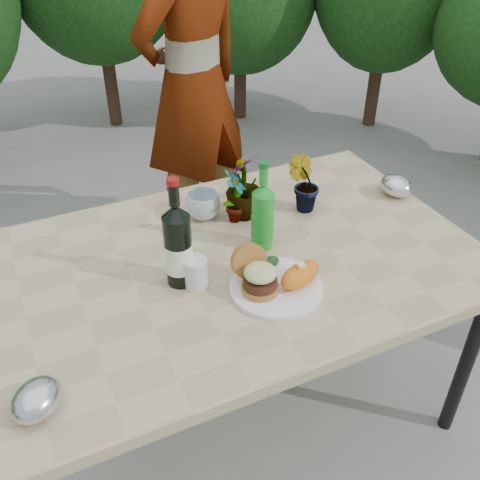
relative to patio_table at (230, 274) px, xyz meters
name	(u,v)px	position (x,y,z in m)	size (l,w,h in m)	color
ground	(232,408)	(0.00, 0.00, -0.69)	(80.00, 80.00, 0.00)	slate
patio_table	(230,274)	(0.00, 0.00, 0.00)	(1.60, 1.00, 0.75)	tan
shrub_hedge	(144,23)	(0.22, 1.53, 0.43)	(6.93, 5.13, 2.00)	#382316
dinner_plate	(276,287)	(0.07, -0.19, 0.06)	(0.28, 0.28, 0.01)	white
burger_stack	(257,275)	(0.01, -0.17, 0.12)	(0.11, 0.16, 0.11)	#B7722D
sweet_potato	(300,275)	(0.14, -0.21, 0.10)	(0.15, 0.08, 0.06)	orange
grilled_veg	(267,263)	(0.09, -0.10, 0.09)	(0.08, 0.05, 0.03)	olive
wine_bottle	(178,246)	(-0.18, -0.03, 0.19)	(0.08, 0.08, 0.35)	black
sparkling_water	(262,217)	(0.13, 0.03, 0.17)	(0.07, 0.07, 0.31)	#1A9426
plastic_cup	(196,273)	(-0.14, -0.07, 0.10)	(0.07, 0.07, 0.10)	silver
seedling_left	(235,197)	(0.11, 0.20, 0.16)	(0.11, 0.07, 0.20)	#1E501B
seedling_mid	(304,184)	(0.37, 0.17, 0.16)	(0.11, 0.09, 0.21)	#28561D
seedling_right	(245,186)	(0.16, 0.22, 0.18)	(0.13, 0.13, 0.24)	#24541C
blue_bowl	(203,206)	(0.02, 0.27, 0.11)	(0.12, 0.12, 0.10)	silver
foil_packet_left	(37,399)	(-0.63, -0.34, 0.10)	(0.13, 0.11, 0.08)	#B4B7BC
foil_packet_right	(396,186)	(0.74, 0.11, 0.10)	(0.13, 0.11, 0.08)	silver
person	(193,86)	(0.32, 1.15, 0.21)	(0.66, 0.43, 1.81)	#A46852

